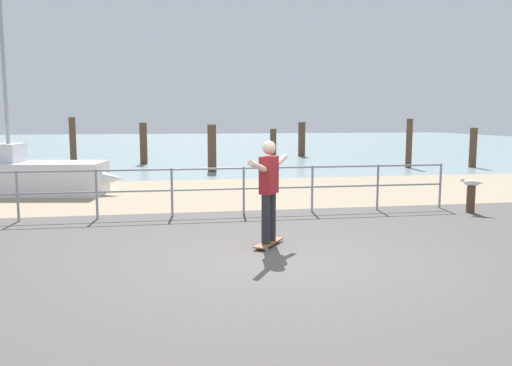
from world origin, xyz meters
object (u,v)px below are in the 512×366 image
sailboat (27,176)px  bollard_short (471,200)px  seagull (471,183)px  skateboarder (269,185)px  skateboard (269,243)px

sailboat → bollard_short: 11.26m
seagull → bollard_short: bearing=-33.3°
skateboarder → seagull: bearing=23.6°
sailboat → skateboard: size_ratio=6.76×
sailboat → skateboarder: (5.34, -6.69, 0.49)m
bollard_short → seagull: seagull is taller
sailboat → skateboard: sailboat is taller
skateboarder → bollard_short: size_ratio=2.72×
sailboat → skateboard: 8.57m
sailboat → skateboard: (5.34, -6.69, -0.45)m
skateboard → skateboarder: skateboarder is taller
bollard_short → skateboard: bearing=-156.6°
bollard_short → seagull: bearing=146.7°
sailboat → bollard_short: size_ratio=8.62×
skateboarder → seagull: skateboarder is taller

